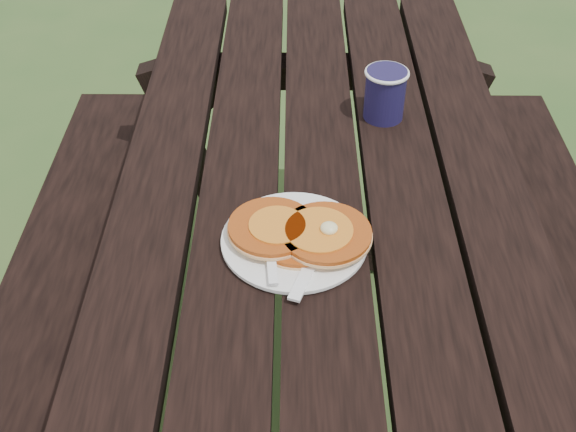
{
  "coord_description": "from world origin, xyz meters",
  "views": [
    {
      "loc": [
        -0.06,
        -0.95,
        1.57
      ],
      "look_at": [
        -0.06,
        -0.06,
        0.8
      ],
      "focal_mm": 45.0,
      "sensor_mm": 36.0,
      "label": 1
    }
  ],
  "objects_px": {
    "plate": "(294,241)",
    "picnic_table": "(318,356)",
    "coffee_cup": "(385,91)",
    "pancake_stack": "(300,232)"
  },
  "relations": [
    {
      "from": "pancake_stack",
      "to": "picnic_table",
      "type": "bearing_deg",
      "value": 58.17
    },
    {
      "from": "coffee_cup",
      "to": "picnic_table",
      "type": "bearing_deg",
      "value": -112.42
    },
    {
      "from": "plate",
      "to": "picnic_table",
      "type": "bearing_deg",
      "value": 52.56
    },
    {
      "from": "pancake_stack",
      "to": "coffee_cup",
      "type": "height_order",
      "value": "coffee_cup"
    },
    {
      "from": "picnic_table",
      "to": "coffee_cup",
      "type": "height_order",
      "value": "coffee_cup"
    },
    {
      "from": "plate",
      "to": "pancake_stack",
      "type": "xyz_separation_m",
      "value": [
        0.01,
        0.0,
        0.02
      ]
    },
    {
      "from": "picnic_table",
      "to": "pancake_stack",
      "type": "height_order",
      "value": "pancake_stack"
    },
    {
      "from": "picnic_table",
      "to": "coffee_cup",
      "type": "xyz_separation_m",
      "value": [
        0.13,
        0.32,
        0.44
      ]
    },
    {
      "from": "picnic_table",
      "to": "coffee_cup",
      "type": "relative_size",
      "value": 16.9
    },
    {
      "from": "pancake_stack",
      "to": "coffee_cup",
      "type": "distance_m",
      "value": 0.42
    }
  ]
}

